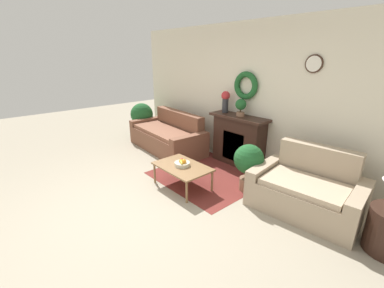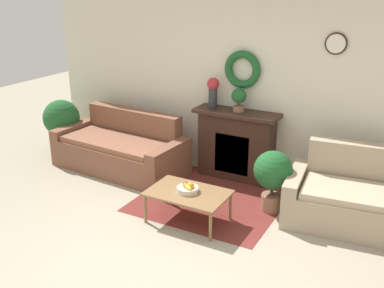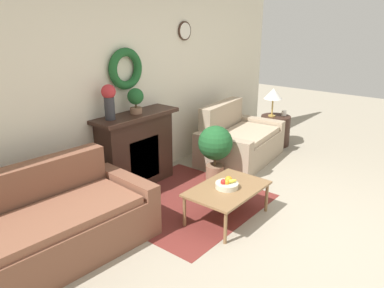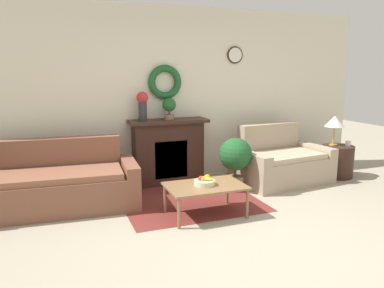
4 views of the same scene
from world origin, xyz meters
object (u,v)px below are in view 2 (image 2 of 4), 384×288
potted_plant_on_mantel (239,98)px  potted_plant_floor_by_couch (62,119)px  loveseat_right (350,198)px  potted_plant_floor_by_loveseat (273,174)px  couch_left (122,150)px  fruit_bowl (188,188)px  vase_on_mantel_left (213,90)px  coffee_table (188,195)px  fireplace (236,144)px

potted_plant_on_mantel → potted_plant_floor_by_couch: (-2.90, -0.46, -0.61)m
loveseat_right → potted_plant_floor_by_loveseat: (-0.89, -0.18, 0.20)m
loveseat_right → couch_left: bearing=173.5°
fruit_bowl → vase_on_mantel_left: bearing=105.2°
coffee_table → loveseat_right: bearing=28.6°
couch_left → potted_plant_floor_by_couch: bearing=-178.4°
coffee_table → potted_plant_on_mantel: (0.00, 1.44, 0.85)m
fruit_bowl → vase_on_mantel_left: vase_on_mantel_left is taller
loveseat_right → potted_plant_floor_by_couch: (-4.56, 0.07, 0.28)m
coffee_table → potted_plant_floor_by_loveseat: potted_plant_floor_by_loveseat is taller
fruit_bowl → potted_plant_floor_by_loveseat: potted_plant_floor_by_loveseat is taller
fireplace → potted_plant_on_mantel: potted_plant_on_mantel is taller
potted_plant_floor_by_couch → fireplace: bearing=9.4°
potted_plant_floor_by_couch → potted_plant_floor_by_loveseat: bearing=-3.9°
coffee_table → potted_plant_on_mantel: bearing=89.9°
loveseat_right → potted_plant_on_mantel: (-1.67, 0.52, 0.90)m
couch_left → fruit_bowl: size_ratio=8.04×
coffee_table → fruit_bowl: size_ratio=3.65×
fireplace → vase_on_mantel_left: (-0.39, 0.01, 0.75)m
fruit_bowl → potted_plant_floor_by_couch: bearing=161.4°
potted_plant_floor_by_loveseat → potted_plant_floor_by_couch: bearing=176.1°
couch_left → potted_plant_floor_by_loveseat: (2.44, -0.20, 0.20)m
vase_on_mantel_left → potted_plant_on_mantel: size_ratio=1.31×
fireplace → potted_plant_on_mantel: 0.69m
potted_plant_on_mantel → potted_plant_floor_by_couch: potted_plant_on_mantel is taller
couch_left → vase_on_mantel_left: 1.67m
couch_left → loveseat_right: size_ratio=1.36×
fireplace → potted_plant_on_mantel: bearing=-35.7°
fireplace → vase_on_mantel_left: size_ratio=2.82×
loveseat_right → potted_plant_on_mantel: potted_plant_on_mantel is taller
vase_on_mantel_left → potted_plant_on_mantel: bearing=-2.8°
fireplace → loveseat_right: 1.78m
couch_left → coffee_table: size_ratio=2.20×
couch_left → potted_plant_floor_by_couch: potted_plant_floor_by_couch is taller
couch_left → loveseat_right: (3.34, -0.01, -0.00)m
potted_plant_on_mantel → potted_plant_floor_by_loveseat: potted_plant_on_mantel is taller
fireplace → loveseat_right: bearing=-17.7°
coffee_table → potted_plant_floor_by_couch: (-2.89, 0.98, 0.24)m
coffee_table → fruit_bowl: (-0.01, 0.01, 0.08)m
loveseat_right → fruit_bowl: loveseat_right is taller
loveseat_right → coffee_table: bearing=-157.7°
potted_plant_floor_by_loveseat → potted_plant_on_mantel: bearing=137.6°
fireplace → fruit_bowl: fireplace is taller
fireplace → potted_plant_floor_by_couch: bearing=-170.6°
couch_left → vase_on_mantel_left: size_ratio=4.84×
loveseat_right → potted_plant_on_mantel: bearing=156.3°
coffee_table → potted_plant_floor_by_couch: bearing=161.4°
fireplace → potted_plant_floor_by_couch: size_ratio=1.33×
couch_left → vase_on_mantel_left: vase_on_mantel_left is taller
fireplace → fruit_bowl: bearing=-89.6°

